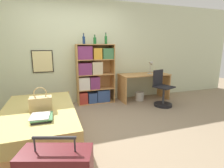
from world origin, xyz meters
The scene contains 13 objects.
ground_plane centered at (0.00, 0.00, 0.00)m, with size 14.00×14.00×0.00m, color gray.
wall_back centered at (0.00, 1.67, 1.30)m, with size 10.00×0.09×2.60m.
bed centered at (-0.79, 0.02, 0.23)m, with size 1.13×1.97×0.47m.
handbag centered at (-0.73, -0.08, 0.59)m, with size 0.33×0.18×0.37m.
book_stack_on_bed centered at (-0.72, -0.45, 0.50)m, with size 0.30×0.34×0.06m.
bookcase centered at (0.44, 1.45, 0.74)m, with size 0.95×0.33×1.50m.
bottle_green centered at (0.23, 1.46, 1.60)m, with size 0.06×0.06×0.26m.
bottle_brown centered at (0.51, 1.46, 1.59)m, with size 0.08×0.08×0.23m.
bottle_clear centered at (0.79, 1.48, 1.61)m, with size 0.06×0.06×0.28m.
desk centered at (1.82, 1.31, 0.51)m, with size 1.33×0.62×0.71m.
desk_lamp centered at (2.03, 1.30, 0.97)m, with size 0.19×0.14×0.39m.
desk_chair centered at (1.99, 0.69, 0.29)m, with size 0.52×0.52×0.88m.
waste_bin centered at (1.67, 1.25, 0.12)m, with size 0.23×0.23×0.23m.
Camera 1 is at (-0.53, -2.86, 1.44)m, focal length 28.00 mm.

